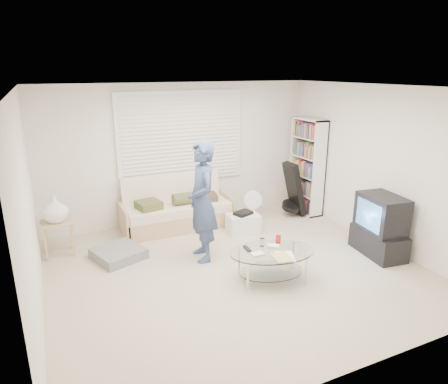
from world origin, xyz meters
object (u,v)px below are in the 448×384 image
tv_unit (380,226)px  coffee_table (272,257)px  futon_sofa (177,210)px  bookshelf (307,166)px

tv_unit → coffee_table: size_ratio=0.74×
tv_unit → futon_sofa: bearing=136.4°
coffee_table → tv_unit: bearing=0.2°
bookshelf → futon_sofa: bearing=174.1°
bookshelf → tv_unit: (-0.13, -2.06, -0.46)m
futon_sofa → bookshelf: bookshelf is taller
tv_unit → coffee_table: (-1.89, -0.01, -0.11)m
bookshelf → coffee_table: (-2.01, -2.06, -0.58)m
futon_sofa → coffee_table: futon_sofa is taller
futon_sofa → coffee_table: (0.56, -2.33, 0.03)m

